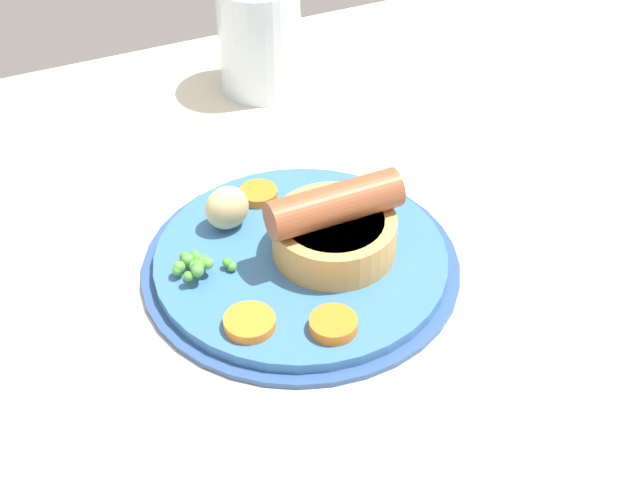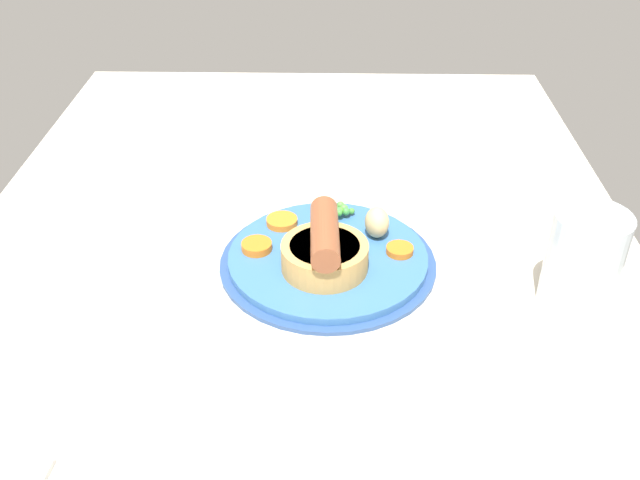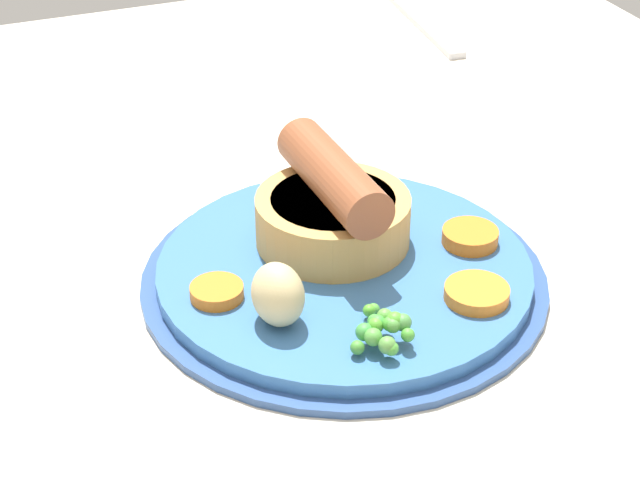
# 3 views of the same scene
# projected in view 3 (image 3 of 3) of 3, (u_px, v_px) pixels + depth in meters

# --- Properties ---
(dining_table) EXTENTS (1.10, 0.80, 0.03)m
(dining_table) POSITION_uv_depth(u_px,v_px,m) (421.00, 327.00, 0.63)
(dining_table) COLOR beige
(dining_table) RESTS_ON ground
(dinner_plate) EXTENTS (0.24, 0.24, 0.01)m
(dinner_plate) POSITION_uv_depth(u_px,v_px,m) (344.00, 275.00, 0.64)
(dinner_plate) COLOR #2D4C84
(dinner_plate) RESTS_ON dining_table
(sausage_pudding) EXTENTS (0.10, 0.09, 0.06)m
(sausage_pudding) POSITION_uv_depth(u_px,v_px,m) (333.00, 208.00, 0.65)
(sausage_pudding) COLOR tan
(sausage_pudding) RESTS_ON dinner_plate
(pea_pile) EXTENTS (0.05, 0.04, 0.02)m
(pea_pile) POSITION_uv_depth(u_px,v_px,m) (383.00, 328.00, 0.57)
(pea_pile) COLOR green
(pea_pile) RESTS_ON dinner_plate
(potato_chunk_0) EXTENTS (0.04, 0.03, 0.04)m
(potato_chunk_0) POSITION_uv_depth(u_px,v_px,m) (280.00, 297.00, 0.58)
(potato_chunk_0) COLOR #CCB77F
(potato_chunk_0) RESTS_ON dinner_plate
(carrot_slice_0) EXTENTS (0.05, 0.05, 0.01)m
(carrot_slice_0) POSITION_uv_depth(u_px,v_px,m) (477.00, 293.00, 0.60)
(carrot_slice_0) COLOR orange
(carrot_slice_0) RESTS_ON dinner_plate
(carrot_slice_1) EXTENTS (0.04, 0.04, 0.01)m
(carrot_slice_1) POSITION_uv_depth(u_px,v_px,m) (217.00, 292.00, 0.61)
(carrot_slice_1) COLOR orange
(carrot_slice_1) RESTS_ON dinner_plate
(carrot_slice_2) EXTENTS (0.04, 0.04, 0.01)m
(carrot_slice_2) POSITION_uv_depth(u_px,v_px,m) (470.00, 236.00, 0.65)
(carrot_slice_2) COLOR orange
(carrot_slice_2) RESTS_ON dinner_plate
(fork) EXTENTS (0.18, 0.03, 0.01)m
(fork) POSITION_uv_depth(u_px,v_px,m) (421.00, 20.00, 1.01)
(fork) COLOR silver
(fork) RESTS_ON dining_table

